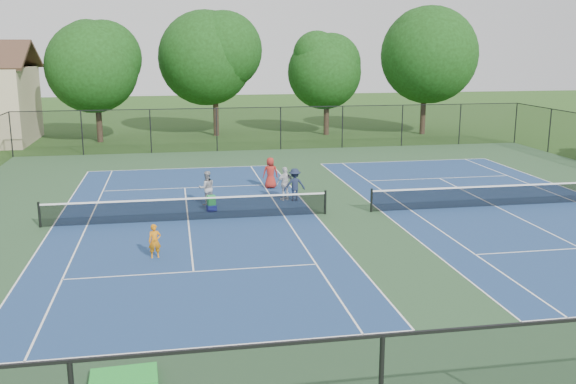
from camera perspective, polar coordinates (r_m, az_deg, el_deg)
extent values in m
plane|color=#234716|center=(28.44, 5.38, -1.88)|extent=(140.00, 140.00, 0.00)
cube|color=#29492B|center=(28.44, 5.38, -1.87)|extent=(36.00, 36.00, 0.01)
cube|color=navy|center=(27.44, -8.87, -2.51)|extent=(10.97, 23.77, 0.00)
cube|color=white|center=(39.03, -9.34, 2.09)|extent=(10.97, 0.06, 0.00)
cube|color=white|center=(16.28, -7.71, -13.54)|extent=(10.97, 0.06, 0.00)
cube|color=white|center=(27.89, -20.21, -2.90)|extent=(0.06, 23.77, 0.00)
cube|color=white|center=(28.08, 2.40, -2.00)|extent=(0.06, 23.77, 0.00)
cube|color=white|center=(27.68, -17.42, -2.81)|extent=(0.06, 23.77, 0.00)
cube|color=white|center=(27.82, -0.36, -2.13)|extent=(0.06, 23.77, 0.00)
cube|color=white|center=(33.66, -9.16, 0.36)|extent=(8.23, 0.06, 0.00)
cube|color=white|center=(21.34, -8.40, -7.01)|extent=(8.23, 0.06, 0.00)
cube|color=white|center=(27.44, -8.87, -2.50)|extent=(0.06, 12.80, 0.00)
cylinder|color=black|center=(27.85, -21.23, -1.90)|extent=(0.10, 0.10, 1.07)
cylinder|color=black|center=(28.05, 3.33, -0.92)|extent=(0.10, 0.10, 1.07)
cube|color=black|center=(27.33, -8.90, -1.58)|extent=(11.90, 0.01, 0.90)
cube|color=white|center=(27.21, -8.93, -0.60)|extent=(11.90, 0.04, 0.07)
cube|color=navy|center=(31.02, 17.94, -1.19)|extent=(10.97, 23.77, 0.00)
cube|color=white|center=(41.62, 10.32, 2.72)|extent=(10.97, 0.06, 0.00)
cube|color=white|center=(28.87, 8.28, -1.71)|extent=(0.06, 23.77, 0.00)
cube|color=white|center=(29.33, 10.82, -1.57)|extent=(0.06, 23.77, 0.00)
cube|color=white|center=(33.14, 24.24, -0.83)|extent=(0.06, 23.77, 0.00)
cube|color=white|center=(36.63, 13.29, 1.20)|extent=(8.23, 0.06, 0.00)
cube|color=white|center=(31.02, 17.94, -1.19)|extent=(0.06, 12.80, 0.00)
cylinder|color=black|center=(28.60, 7.43, -0.74)|extent=(0.10, 0.10, 1.07)
cube|color=black|center=(30.91, 18.00, -0.37)|extent=(11.90, 0.01, 0.90)
cube|color=white|center=(30.81, 18.06, 0.50)|extent=(11.90, 0.04, 0.07)
cylinder|color=black|center=(46.06, -23.41, 4.71)|extent=(0.08, 0.08, 3.00)
cylinder|color=black|center=(45.24, -17.84, 5.02)|extent=(0.08, 0.08, 3.00)
cylinder|color=black|center=(44.87, -12.12, 5.29)|extent=(0.08, 0.08, 3.00)
cylinder|color=black|center=(44.94, -6.35, 5.51)|extent=(0.08, 0.08, 3.00)
cylinder|color=black|center=(45.46, -0.66, 5.67)|extent=(0.08, 0.08, 3.00)
cylinder|color=black|center=(46.41, 4.86, 5.78)|extent=(0.08, 0.08, 3.00)
cylinder|color=black|center=(47.77, 10.11, 5.83)|extent=(0.08, 0.08, 3.00)
cylinder|color=black|center=(49.50, 15.03, 5.83)|extent=(0.08, 0.08, 3.00)
cylinder|color=black|center=(51.57, 19.58, 5.79)|extent=(0.08, 0.08, 3.00)
cylinder|color=black|center=(47.74, 22.23, 5.06)|extent=(0.08, 0.08, 3.00)
cube|color=black|center=(45.46, -0.66, 5.67)|extent=(36.00, 0.01, 3.00)
cube|color=black|center=(45.29, -0.66, 7.55)|extent=(36.00, 0.05, 0.05)
cylinder|color=#2D2116|center=(51.05, -16.46, 6.39)|extent=(0.44, 0.44, 3.78)
sphere|color=black|center=(50.80, -16.73, 10.60)|extent=(6.80, 6.80, 6.80)
sphere|color=black|center=(50.78, -16.78, 11.35)|extent=(5.58, 5.58, 5.58)
sphere|color=black|center=(50.77, -16.83, 12.09)|extent=(4.35, 4.35, 4.35)
cylinder|color=#2D2116|center=(52.84, -6.43, 7.23)|extent=(0.44, 0.44, 4.14)
sphere|color=black|center=(52.59, -6.55, 11.74)|extent=(7.60, 7.60, 7.60)
sphere|color=black|center=(52.59, -6.57, 12.42)|extent=(6.23, 6.23, 6.23)
sphere|color=black|center=(52.59, -6.58, 13.10)|extent=(4.86, 4.86, 4.86)
cylinder|color=#2D2116|center=(53.25, 3.43, 6.94)|extent=(0.44, 0.44, 3.42)
sphere|color=black|center=(53.00, 3.48, 10.56)|extent=(6.00, 6.00, 6.00)
sphere|color=black|center=(52.98, 3.49, 11.32)|extent=(4.92, 4.92, 4.92)
sphere|color=black|center=(52.96, 3.50, 12.08)|extent=(3.84, 3.84, 3.84)
cylinder|color=#2D2116|center=(54.70, 11.93, 7.32)|extent=(0.44, 0.44, 4.32)
sphere|color=black|center=(54.47, 12.14, 11.83)|extent=(7.80, 7.80, 7.80)
sphere|color=black|center=(54.46, 12.17, 12.48)|extent=(6.40, 6.40, 6.40)
sphere|color=black|center=(54.46, 12.20, 13.12)|extent=(4.99, 4.99, 4.99)
imported|color=orange|center=(22.77, -11.76, -4.30)|extent=(0.47, 0.33, 1.20)
imported|color=#9B9B9E|center=(29.83, -7.23, 0.35)|extent=(0.87, 0.73, 1.60)
imported|color=silver|center=(30.49, -0.25, 0.75)|extent=(1.03, 0.69, 1.62)
imported|color=#1A2239|center=(30.39, 0.60, 0.66)|extent=(1.02, 0.60, 1.56)
imported|color=maroon|center=(33.09, -1.57, 1.71)|extent=(0.79, 0.52, 1.61)
cube|color=navy|center=(28.76, -6.81, -1.44)|extent=(0.46, 0.40, 0.30)
cube|color=green|center=(28.68, -6.83, -0.73)|extent=(0.39, 0.35, 0.43)
cube|color=green|center=(15.10, -14.39, -15.77)|extent=(1.50, 1.00, 0.16)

